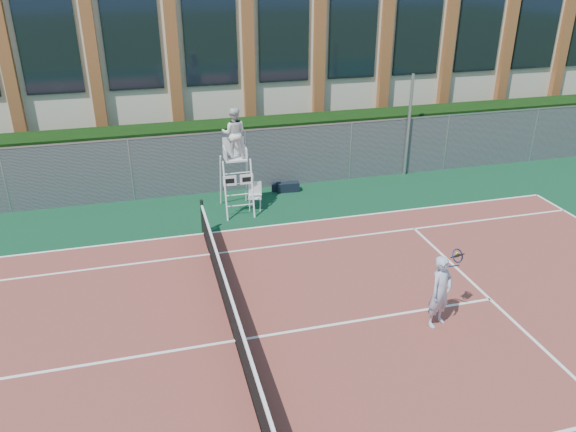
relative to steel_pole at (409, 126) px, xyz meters
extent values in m
plane|color=#233814|center=(-8.26, -8.70, -1.95)|extent=(120.00, 120.00, 0.00)
cube|color=#0E3D25|center=(-8.26, -7.70, -1.95)|extent=(36.00, 20.00, 0.01)
cube|color=brown|center=(-8.26, -8.70, -1.93)|extent=(23.77, 10.97, 0.02)
cylinder|color=black|center=(-8.26, -3.10, -1.40)|extent=(0.10, 0.10, 1.10)
cube|color=black|center=(-8.26, -8.70, -1.49)|extent=(0.03, 11.00, 0.86)
cube|color=white|center=(-8.26, -8.70, -1.04)|extent=(0.06, 11.20, 0.07)
cube|color=black|center=(-8.26, 1.30, -0.85)|extent=(40.00, 1.40, 2.20)
cube|color=beige|center=(-8.26, 9.30, 2.05)|extent=(44.00, 10.00, 8.00)
cylinder|color=#9EA0A5|center=(0.00, 0.00, 0.00)|extent=(0.12, 0.12, 3.90)
cylinder|color=white|center=(-7.38, -2.19, -1.03)|extent=(0.06, 0.53, 1.92)
cylinder|color=white|center=(-6.50, -2.19, -1.03)|extent=(0.06, 0.53, 1.92)
cylinder|color=white|center=(-7.38, -1.21, -1.03)|extent=(0.06, 0.53, 1.92)
cylinder|color=white|center=(-6.50, -1.21, -1.03)|extent=(0.06, 0.53, 1.92)
cube|color=white|center=(-6.94, -1.70, -0.12)|extent=(0.69, 0.59, 0.06)
cube|color=white|center=(-6.94, -1.42, 0.22)|extent=(0.69, 0.05, 0.59)
cube|color=white|center=(-7.21, -2.09, -0.71)|extent=(0.43, 0.03, 0.33)
cube|color=white|center=(-6.66, -2.09, -0.71)|extent=(0.43, 0.03, 0.33)
imported|color=white|center=(-6.94, -1.65, 0.72)|extent=(0.92, 0.79, 1.62)
cube|color=silver|center=(-6.35, -1.79, -1.48)|extent=(0.53, 0.53, 0.04)
cube|color=silver|center=(-6.30, -1.60, -1.23)|extent=(0.43, 0.15, 0.47)
cylinder|color=silver|center=(-6.56, -1.92, -1.72)|extent=(0.03, 0.03, 0.44)
cylinder|color=silver|center=(-6.22, -2.01, -1.72)|extent=(0.03, 0.03, 0.44)
cylinder|color=silver|center=(-6.47, -1.58, -1.72)|extent=(0.03, 0.03, 0.44)
cylinder|color=silver|center=(-6.13, -1.67, -1.72)|extent=(0.03, 0.03, 0.44)
cube|color=black|center=(-4.86, -0.52, -1.77)|extent=(0.81, 0.37, 0.34)
cube|color=black|center=(-5.09, -0.38, -1.81)|extent=(0.72, 0.44, 0.27)
imported|color=#AAB1CC|center=(-3.65, -9.28, -1.05)|extent=(0.75, 0.64, 1.74)
torus|color=#122545|center=(-3.19, -9.05, -0.32)|extent=(0.38, 0.30, 0.30)
sphere|color=#CCE533|center=(-3.09, -8.87, -0.37)|extent=(0.07, 0.07, 0.07)
camera|label=1|loc=(-9.75, -18.77, 5.80)|focal=35.00mm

